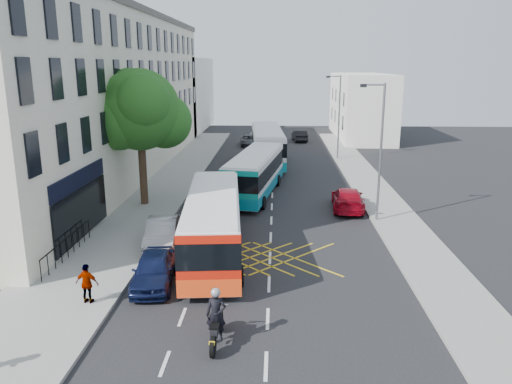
# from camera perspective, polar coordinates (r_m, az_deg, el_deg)

# --- Properties ---
(ground) EXTENTS (120.00, 120.00, 0.00)m
(ground) POSITION_cam_1_polar(r_m,az_deg,el_deg) (19.11, 1.35, -14.27)
(ground) COLOR black
(ground) RESTS_ON ground
(pavement_left) EXTENTS (5.00, 70.00, 0.15)m
(pavement_left) POSITION_cam_1_polar(r_m,az_deg,el_deg) (34.18, -12.58, -1.38)
(pavement_left) COLOR gray
(pavement_left) RESTS_ON ground
(pavement_right) EXTENTS (3.00, 70.00, 0.15)m
(pavement_right) POSITION_cam_1_polar(r_m,az_deg,el_deg) (33.82, 14.64, -1.67)
(pavement_right) COLOR gray
(pavement_right) RESTS_ON ground
(terrace_main) EXTENTS (8.30, 45.00, 13.50)m
(terrace_main) POSITION_cam_1_polar(r_m,az_deg,el_deg) (43.71, -16.98, 10.63)
(terrace_main) COLOR beige
(terrace_main) RESTS_ON ground
(terrace_far) EXTENTS (8.00, 20.00, 10.00)m
(terrace_far) POSITION_cam_1_polar(r_m,az_deg,el_deg) (73.28, -9.04, 10.97)
(terrace_far) COLOR silver
(terrace_far) RESTS_ON ground
(building_right) EXTENTS (6.00, 18.00, 8.00)m
(building_right) POSITION_cam_1_polar(r_m,az_deg,el_deg) (65.85, 11.90, 9.60)
(building_right) COLOR silver
(building_right) RESTS_ON ground
(street_tree) EXTENTS (6.30, 5.70, 8.80)m
(street_tree) POSITION_cam_1_polar(r_m,az_deg,el_deg) (33.04, -13.21, 9.04)
(street_tree) COLOR #382619
(street_tree) RESTS_ON pavement_left
(lamp_near) EXTENTS (1.45, 0.15, 8.00)m
(lamp_near) POSITION_cam_1_polar(r_m,az_deg,el_deg) (29.72, 13.92, 5.18)
(lamp_near) COLOR slate
(lamp_near) RESTS_ON pavement_right
(lamp_far) EXTENTS (1.45, 0.15, 8.00)m
(lamp_far) POSITION_cam_1_polar(r_m,az_deg,el_deg) (49.33, 9.37, 8.93)
(lamp_far) COLOR slate
(lamp_far) RESTS_ON pavement_right
(railings) EXTENTS (0.08, 5.60, 1.14)m
(railings) POSITION_cam_1_polar(r_m,az_deg,el_deg) (25.63, -20.76, -5.81)
(railings) COLOR black
(railings) RESTS_ON pavement_left
(bus_near) EXTENTS (3.52, 11.12, 3.08)m
(bus_near) POSITION_cam_1_polar(r_m,az_deg,el_deg) (24.46, -4.91, -3.62)
(bus_near) COLOR silver
(bus_near) RESTS_ON ground
(bus_mid) EXTENTS (4.10, 11.05, 3.03)m
(bus_mid) POSITION_cam_1_polar(r_m,az_deg,el_deg) (35.71, -0.09, 2.17)
(bus_mid) COLOR silver
(bus_mid) RESTS_ON ground
(bus_far) EXTENTS (3.53, 12.02, 3.34)m
(bus_far) POSITION_cam_1_polar(r_m,az_deg,el_deg) (47.23, 1.29, 5.38)
(bus_far) COLOR silver
(bus_far) RESTS_ON ground
(motorbike) EXTENTS (0.70, 2.31, 2.05)m
(motorbike) POSITION_cam_1_polar(r_m,az_deg,el_deg) (17.20, -4.56, -14.13)
(motorbike) COLOR black
(motorbike) RESTS_ON ground
(parked_car_blue) EXTENTS (2.06, 4.28, 1.41)m
(parked_car_blue) POSITION_cam_1_polar(r_m,az_deg,el_deg) (21.89, -11.59, -8.65)
(parked_car_blue) COLOR #0E1538
(parked_car_blue) RESTS_ON ground
(parked_car_silver) EXTENTS (1.98, 4.50, 1.44)m
(parked_car_silver) POSITION_cam_1_polar(r_m,az_deg,el_deg) (26.27, -10.68, -4.61)
(parked_car_silver) COLOR #9E9FA5
(parked_car_silver) RESTS_ON ground
(red_hatchback) EXTENTS (2.34, 5.00, 1.41)m
(red_hatchback) POSITION_cam_1_polar(r_m,az_deg,el_deg) (32.84, 10.44, -0.77)
(red_hatchback) COLOR #A40718
(red_hatchback) RESTS_ON ground
(distant_car_grey) EXTENTS (2.30, 4.42, 1.19)m
(distant_car_grey) POSITION_cam_1_polar(r_m,az_deg,el_deg) (58.15, -0.80, 5.93)
(distant_car_grey) COLOR #3A3B41
(distant_car_grey) RESTS_ON ground
(distant_car_dark) EXTENTS (1.89, 4.34, 1.39)m
(distant_car_dark) POSITION_cam_1_polar(r_m,az_deg,el_deg) (61.61, 5.00, 6.45)
(distant_car_dark) COLOR black
(distant_car_dark) RESTS_ON ground
(pedestrian_far) EXTENTS (0.98, 0.52, 1.59)m
(pedestrian_far) POSITION_cam_1_polar(r_m,az_deg,el_deg) (20.64, -18.73, -9.89)
(pedestrian_far) COLOR gray
(pedestrian_far) RESTS_ON pavement_left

